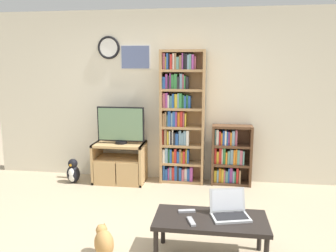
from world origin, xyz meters
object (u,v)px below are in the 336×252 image
bookshelf_tall (180,118)px  laptop (229,210)px  penguin_figurine (73,172)px  bookshelf_short (230,156)px  tv_stand (120,162)px  remote_near_laptop (187,211)px  cat (104,242)px  television (121,125)px  coffee_table (210,223)px  remote_far_from_laptop (191,221)px

bookshelf_tall → laptop: bearing=-71.2°
penguin_figurine → bookshelf_tall: bearing=10.4°
bookshelf_short → penguin_figurine: size_ratio=2.41×
tv_stand → remote_near_laptop: bearing=-56.5°
cat → penguin_figurine: (-1.12, 1.84, 0.03)m
television → coffee_table: 2.37m
tv_stand → laptop: size_ratio=1.97×
cat → penguin_figurine: penguin_figurine is taller
bookshelf_tall → laptop: size_ratio=5.10×
coffee_table → penguin_figurine: size_ratio=2.76×
tv_stand → television: size_ratio=1.08×
tv_stand → remote_near_laptop: (1.18, -1.78, 0.10)m
remote_near_laptop → laptop: bearing=-106.5°
tv_stand → coffee_table: (1.41, -1.88, 0.05)m
tv_stand → bookshelf_tall: (0.91, 0.15, 0.68)m
coffee_table → remote_near_laptop: bearing=157.0°
television → laptop: (1.54, -1.80, -0.44)m
tv_stand → bookshelf_tall: size_ratio=0.39×
bookshelf_short → remote_far_from_laptop: bookshelf_short is taller
penguin_figurine → cat: bearing=-58.7°
penguin_figurine → remote_far_from_laptop: bearing=-43.6°
tv_stand → remote_far_from_laptop: size_ratio=4.66×
bookshelf_tall → cat: size_ratio=4.74×
television → laptop: television is taller
tv_stand → cat: size_ratio=1.83×
tv_stand → penguin_figurine: 0.73m
bookshelf_tall → bookshelf_short: 0.94m
television → cat: 2.15m
tv_stand → bookshelf_short: bearing=5.2°
remote_near_laptop → penguin_figurine: (-1.88, 1.64, -0.24)m
bookshelf_tall → penguin_figurine: bookshelf_tall is taller
remote_near_laptop → bookshelf_short: bearing=-26.5°
bookshelf_tall → cat: 2.35m
laptop → cat: bearing=173.8°
television → remote_near_laptop: 2.16m
bookshelf_short → television: bearing=-174.2°
laptop → coffee_table: bearing=-172.8°
coffee_table → laptop: size_ratio=2.63×
remote_near_laptop → cat: bearing=92.6°
television → remote_near_laptop: size_ratio=4.29×
coffee_table → penguin_figurine: coffee_table is taller
bookshelf_short → cat: size_ratio=2.14×
bookshelf_short → laptop: 1.96m
coffee_table → remote_far_from_laptop: 0.21m
coffee_table → television: bearing=126.3°
television → penguin_figurine: bearing=-169.9°
tv_stand → laptop: bearing=-49.0°
television → coffee_table: (1.37, -1.86, -0.54)m
bookshelf_short → coffee_table: size_ratio=0.88×
remote_near_laptop → remote_far_from_laptop: same height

